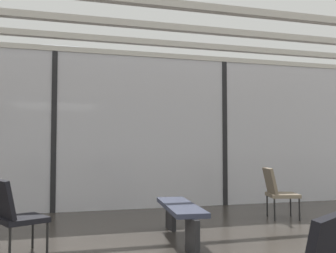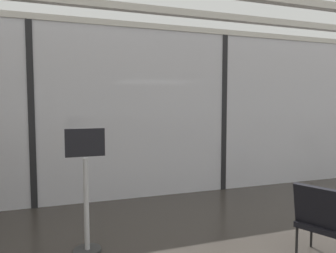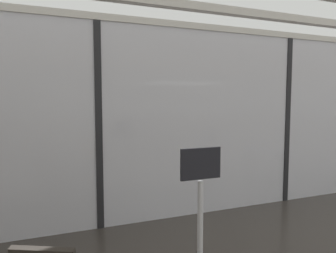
% 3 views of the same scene
% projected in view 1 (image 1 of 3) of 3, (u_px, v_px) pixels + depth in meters
% --- Properties ---
extents(glass_curtain_wall, '(14.00, 0.08, 3.06)m').
position_uv_depth(glass_curtain_wall, '(54.00, 131.00, 7.30)').
color(glass_curtain_wall, silver).
rests_on(glass_curtain_wall, ground).
extents(window_mullion_1, '(0.10, 0.12, 3.06)m').
position_uv_depth(window_mullion_1, '(54.00, 131.00, 7.30)').
color(window_mullion_1, black).
rests_on(window_mullion_1, ground).
extents(window_mullion_2, '(0.10, 0.12, 3.06)m').
position_uv_depth(window_mullion_2, '(224.00, 133.00, 8.25)').
color(window_mullion_2, black).
rests_on(window_mullion_2, ground).
extents(parked_airplane, '(13.39, 4.33, 4.33)m').
position_uv_depth(parked_airplane, '(50.00, 116.00, 11.86)').
color(parked_airplane, '#B2BCD6').
rests_on(parked_airplane, ground).
extents(lounge_chair_3, '(0.62, 0.59, 0.87)m').
position_uv_depth(lounge_chair_3, '(277.00, 190.00, 6.63)').
color(lounge_chair_3, '#7F705B').
rests_on(lounge_chair_3, ground).
extents(lounge_chair_4, '(0.68, 0.66, 0.87)m').
position_uv_depth(lounge_chair_4, '(15.00, 212.00, 4.38)').
color(lounge_chair_4, black).
rests_on(lounge_chair_4, ground).
extents(waiting_bench, '(0.54, 1.69, 0.47)m').
position_uv_depth(waiting_bench, '(180.00, 212.00, 5.12)').
color(waiting_bench, '#33384C').
rests_on(waiting_bench, ground).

